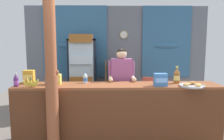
# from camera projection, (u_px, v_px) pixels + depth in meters

# --- Properties ---
(ground_plane) EXTENTS (7.46, 7.46, 0.00)m
(ground_plane) POSITION_uv_depth(u_px,v_px,m) (121.00, 126.00, 4.58)
(ground_plane) COLOR slate
(back_wall_curtained) EXTENTS (4.83, 0.22, 2.61)m
(back_wall_curtained) POSITION_uv_depth(u_px,v_px,m) (116.00, 54.00, 6.15)
(back_wall_curtained) COLOR slate
(back_wall_curtained) RESTS_ON ground
(stall_counter) EXTENTS (3.36, 0.55, 0.99)m
(stall_counter) POSITION_uv_depth(u_px,v_px,m) (118.00, 109.00, 3.69)
(stall_counter) COLOR brown
(stall_counter) RESTS_ON ground
(timber_post) EXTENTS (0.20, 0.18, 2.44)m
(timber_post) POSITION_uv_depth(u_px,v_px,m) (51.00, 78.00, 3.31)
(timber_post) COLOR #995133
(timber_post) RESTS_ON ground
(drink_fridge) EXTENTS (0.66, 0.67, 1.86)m
(drink_fridge) POSITION_uv_depth(u_px,v_px,m) (83.00, 69.00, 5.63)
(drink_fridge) COLOR black
(drink_fridge) RESTS_ON ground
(bottle_shelf_rack) EXTENTS (0.48, 0.28, 1.21)m
(bottle_shelf_rack) POSITION_uv_depth(u_px,v_px,m) (114.00, 83.00, 5.87)
(bottle_shelf_rack) COLOR brown
(bottle_shelf_rack) RESTS_ON ground
(plastic_lawn_chair) EXTENTS (0.62, 0.62, 0.86)m
(plastic_lawn_chair) POSITION_uv_depth(u_px,v_px,m) (153.00, 92.00, 5.39)
(plastic_lawn_chair) COLOR #E5563D
(plastic_lawn_chair) RESTS_ON ground
(shopkeeper) EXTENTS (0.49, 0.42, 1.55)m
(shopkeeper) POSITION_uv_depth(u_px,v_px,m) (121.00, 80.00, 4.23)
(shopkeeper) COLOR #28282D
(shopkeeper) RESTS_ON ground
(soda_bottle_iced_tea) EXTENTS (0.10, 0.10, 0.29)m
(soda_bottle_iced_tea) POSITION_uv_depth(u_px,v_px,m) (177.00, 76.00, 3.86)
(soda_bottle_iced_tea) COLOR brown
(soda_bottle_iced_tea) RESTS_ON stall_counter
(soda_bottle_water) EXTENTS (0.08, 0.08, 0.20)m
(soda_bottle_water) POSITION_uv_depth(u_px,v_px,m) (85.00, 78.00, 3.87)
(soda_bottle_water) COLOR silver
(soda_bottle_water) RESTS_ON stall_counter
(soda_bottle_grape_soda) EXTENTS (0.08, 0.08, 0.22)m
(soda_bottle_grape_soda) POSITION_uv_depth(u_px,v_px,m) (16.00, 81.00, 3.56)
(soda_bottle_grape_soda) COLOR #56286B
(soda_bottle_grape_soda) RESTS_ON stall_counter
(snack_box_instant_noodle) EXTENTS (0.21, 0.15, 0.17)m
(snack_box_instant_noodle) POSITION_uv_depth(u_px,v_px,m) (54.00, 79.00, 3.76)
(snack_box_instant_noodle) COLOR #EAD14C
(snack_box_instant_noodle) RESTS_ON stall_counter
(snack_box_biscuit) EXTENTS (0.20, 0.14, 0.20)m
(snack_box_biscuit) POSITION_uv_depth(u_px,v_px,m) (160.00, 80.00, 3.61)
(snack_box_biscuit) COLOR #3D75B7
(snack_box_biscuit) RESTS_ON stall_counter
(snack_box_choco_powder) EXTENTS (0.17, 0.13, 0.22)m
(snack_box_choco_powder) POSITION_uv_depth(u_px,v_px,m) (29.00, 77.00, 3.86)
(snack_box_choco_powder) COLOR gold
(snack_box_choco_powder) RESTS_ON stall_counter
(pastry_tray) EXTENTS (0.39, 0.39, 0.07)m
(pastry_tray) POSITION_uv_depth(u_px,v_px,m) (192.00, 85.00, 3.57)
(pastry_tray) COLOR #BCBCC1
(pastry_tray) RESTS_ON stall_counter
(banana_bunch) EXTENTS (0.27, 0.05, 0.16)m
(banana_bunch) POSITION_uv_depth(u_px,v_px,m) (31.00, 83.00, 3.54)
(banana_bunch) COLOR #DBCC42
(banana_bunch) RESTS_ON stall_counter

